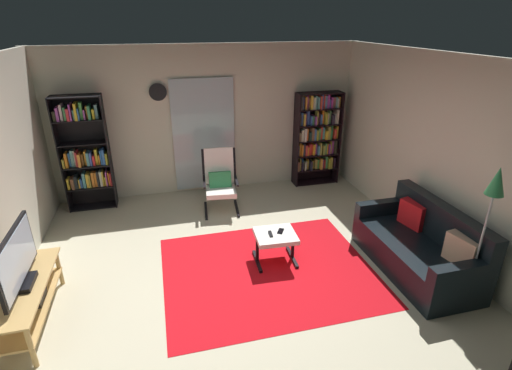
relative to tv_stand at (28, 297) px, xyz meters
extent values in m
plane|color=beige|center=(2.35, 0.17, -0.32)|extent=(7.02, 7.02, 0.00)
cube|color=beige|center=(2.35, 3.07, 0.98)|extent=(5.60, 0.06, 2.60)
cube|color=beige|center=(5.05, 0.17, 0.98)|extent=(0.06, 6.00, 2.60)
cube|color=silver|center=(2.26, 3.00, 0.73)|extent=(1.10, 0.01, 2.00)
cube|color=red|center=(2.67, 0.25, -0.32)|extent=(2.63, 2.19, 0.01)
cube|color=tan|center=(0.00, -0.01, 0.15)|extent=(0.43, 1.35, 0.02)
cube|color=tan|center=(0.00, -0.01, -0.10)|extent=(0.39, 1.29, 0.02)
cylinder|color=tan|center=(0.16, -0.63, -0.09)|extent=(0.05, 0.05, 0.47)
cylinder|color=tan|center=(0.16, 0.62, -0.09)|extent=(0.05, 0.05, 0.47)
cylinder|color=tan|center=(-0.16, 0.62, -0.09)|extent=(0.05, 0.05, 0.47)
cube|color=black|center=(0.00, 0.04, -0.06)|extent=(0.26, 0.28, 0.07)
cube|color=black|center=(0.00, -0.01, 0.19)|extent=(0.20, 0.32, 0.05)
cube|color=black|center=(0.00, -0.01, 0.49)|extent=(0.04, 1.01, 0.55)
cube|color=silver|center=(0.02, -0.01, 0.49)|extent=(0.01, 0.95, 0.50)
cube|color=black|center=(-0.08, 2.75, 0.62)|extent=(0.02, 0.30, 1.90)
cube|color=black|center=(0.66, 2.75, 0.62)|extent=(0.02, 0.30, 1.90)
cube|color=black|center=(0.29, 2.89, 0.62)|extent=(0.75, 0.02, 1.90)
cube|color=black|center=(0.29, 2.75, -0.31)|extent=(0.72, 0.28, 0.02)
cube|color=black|center=(0.29, 2.75, 0.06)|extent=(0.72, 0.28, 0.02)
cube|color=black|center=(0.29, 2.75, 0.44)|extent=(0.72, 0.28, 0.02)
cube|color=black|center=(0.29, 2.75, 0.81)|extent=(0.72, 0.28, 0.02)
cube|color=black|center=(0.29, 2.75, 1.19)|extent=(0.72, 0.28, 0.02)
cube|color=black|center=(0.29, 2.75, 1.56)|extent=(0.72, 0.28, 0.02)
cube|color=yellow|center=(-0.04, 2.74, 0.16)|extent=(0.04, 0.15, 0.19)
cube|color=brown|center=(0.00, 2.77, 0.15)|extent=(0.02, 0.13, 0.18)
cube|color=brown|center=(0.04, 2.73, 0.16)|extent=(0.04, 0.20, 0.19)
cube|color=#1D272B|center=(0.08, 2.76, 0.17)|extent=(0.04, 0.22, 0.21)
cube|color=gold|center=(0.13, 2.76, 0.14)|extent=(0.02, 0.16, 0.15)
cube|color=#315FB5|center=(0.16, 2.76, 0.14)|extent=(0.03, 0.17, 0.16)
cube|color=teal|center=(0.21, 2.74, 0.19)|extent=(0.04, 0.17, 0.26)
cube|color=gold|center=(0.26, 2.75, 0.18)|extent=(0.04, 0.18, 0.24)
cube|color=#A29339|center=(0.30, 2.75, 0.18)|extent=(0.02, 0.21, 0.23)
cube|color=orange|center=(0.35, 2.74, 0.19)|extent=(0.04, 0.12, 0.25)
cube|color=orange|center=(0.39, 2.75, 0.19)|extent=(0.04, 0.13, 0.25)
cube|color=black|center=(0.43, 2.73, 0.20)|extent=(0.03, 0.17, 0.27)
cube|color=beige|center=(0.47, 2.76, 0.19)|extent=(0.04, 0.18, 0.26)
cube|color=gold|center=(0.50, 2.76, 0.19)|extent=(0.02, 0.18, 0.25)
cube|color=gold|center=(0.54, 2.75, 0.14)|extent=(0.02, 0.15, 0.16)
cube|color=#954692|center=(0.56, 2.77, 0.19)|extent=(0.02, 0.23, 0.25)
cube|color=orange|center=(0.59, 2.73, 0.18)|extent=(0.02, 0.11, 0.23)
cube|color=red|center=(0.62, 2.74, 0.18)|extent=(0.03, 0.19, 0.22)
cube|color=#A79A34|center=(-0.04, 2.73, 0.52)|extent=(0.03, 0.21, 0.15)
cube|color=orange|center=(0.01, 2.73, 0.56)|extent=(0.03, 0.16, 0.24)
cube|color=#2B65AB|center=(0.05, 2.76, 0.56)|extent=(0.03, 0.12, 0.23)
cube|color=#5D9896|center=(0.09, 2.75, 0.58)|extent=(0.04, 0.13, 0.27)
cube|color=beige|center=(0.13, 2.76, 0.58)|extent=(0.02, 0.14, 0.27)
cube|color=#BF2E34|center=(0.16, 2.76, 0.57)|extent=(0.03, 0.20, 0.25)
cube|color=orange|center=(0.20, 2.74, 0.55)|extent=(0.04, 0.24, 0.21)
cube|color=brown|center=(0.24, 2.76, 0.54)|extent=(0.03, 0.15, 0.19)
cube|color=orange|center=(0.29, 2.77, 0.56)|extent=(0.03, 0.12, 0.24)
cube|color=teal|center=(0.33, 2.76, 0.55)|extent=(0.04, 0.19, 0.22)
cube|color=#3E58B2|center=(0.37, 2.73, 0.55)|extent=(0.03, 0.17, 0.22)
cube|color=red|center=(0.41, 2.76, 0.53)|extent=(0.03, 0.21, 0.17)
cube|color=gold|center=(0.46, 2.76, 0.57)|extent=(0.04, 0.13, 0.25)
cube|color=orange|center=(0.50, 2.74, 0.52)|extent=(0.02, 0.11, 0.16)
cube|color=#2964AB|center=(0.53, 2.73, 0.57)|extent=(0.02, 0.14, 0.24)
cube|color=#2F5FAD|center=(0.57, 2.74, 0.57)|extent=(0.04, 0.19, 0.26)
cube|color=#9E972C|center=(0.61, 2.76, 0.54)|extent=(0.03, 0.22, 0.19)
cube|color=#2B2F1E|center=(-0.03, 2.74, 1.28)|extent=(0.04, 0.18, 0.15)
cube|color=#934398|center=(0.02, 2.76, 1.31)|extent=(0.04, 0.23, 0.21)
cube|color=beige|center=(0.07, 2.76, 1.33)|extent=(0.04, 0.20, 0.25)
cube|color=#3C8D50|center=(0.12, 2.77, 1.31)|extent=(0.03, 0.22, 0.21)
cube|color=red|center=(0.16, 2.74, 1.30)|extent=(0.04, 0.23, 0.19)
cube|color=#8A3A95|center=(0.20, 2.74, 1.33)|extent=(0.02, 0.24, 0.26)
cube|color=teal|center=(0.24, 2.73, 1.28)|extent=(0.03, 0.14, 0.16)
cube|color=gold|center=(0.28, 2.74, 1.33)|extent=(0.04, 0.24, 0.26)
cube|color=#3368A7|center=(0.31, 2.73, 1.29)|extent=(0.02, 0.20, 0.19)
cube|color=#408E3E|center=(0.35, 2.73, 1.34)|extent=(0.04, 0.11, 0.27)
cube|color=#8F3F8F|center=(0.39, 2.75, 1.28)|extent=(0.03, 0.19, 0.16)
cube|color=orange|center=(0.43, 2.75, 1.30)|extent=(0.03, 0.11, 0.20)
cube|color=#328353|center=(0.47, 2.74, 1.31)|extent=(0.04, 0.23, 0.22)
cube|color=gold|center=(0.52, 2.76, 1.28)|extent=(0.04, 0.19, 0.16)
cube|color=#5A9094|center=(0.57, 2.76, 1.31)|extent=(0.04, 0.16, 0.22)
cube|color=black|center=(3.94, 2.80, 0.55)|extent=(0.02, 0.30, 1.75)
cube|color=black|center=(4.78, 2.80, 0.55)|extent=(0.02, 0.30, 1.75)
cube|color=black|center=(4.36, 2.94, 0.55)|extent=(0.86, 0.02, 1.75)
cube|color=black|center=(4.36, 2.80, -0.31)|extent=(0.83, 0.28, 0.02)
cube|color=black|center=(4.36, 2.80, -0.03)|extent=(0.83, 0.28, 0.02)
cube|color=black|center=(4.36, 2.80, 0.26)|extent=(0.83, 0.28, 0.02)
cube|color=black|center=(4.36, 2.80, 0.55)|extent=(0.83, 0.28, 0.02)
cube|color=black|center=(4.36, 2.80, 0.84)|extent=(0.83, 0.28, 0.02)
cube|color=black|center=(4.36, 2.80, 1.14)|extent=(0.83, 0.28, 0.02)
cube|color=black|center=(4.36, 2.80, 1.41)|extent=(0.83, 0.28, 0.02)
cube|color=brown|center=(3.98, 2.79, 0.07)|extent=(0.04, 0.20, 0.18)
cube|color=#A19137|center=(4.03, 2.79, 0.09)|extent=(0.03, 0.11, 0.23)
cube|color=#231B2F|center=(4.05, 2.78, 0.07)|extent=(0.02, 0.20, 0.18)
cube|color=#2A6AB9|center=(4.08, 2.81, 0.09)|extent=(0.02, 0.10, 0.22)
cube|color=beige|center=(4.12, 2.79, 0.06)|extent=(0.02, 0.17, 0.16)
cube|color=beige|center=(4.15, 2.81, 0.05)|extent=(0.03, 0.11, 0.15)
cube|color=gold|center=(4.19, 2.81, 0.08)|extent=(0.02, 0.12, 0.20)
cube|color=#1F1E2E|center=(4.23, 2.79, 0.06)|extent=(0.04, 0.23, 0.18)
cube|color=#A89230|center=(4.27, 2.79, 0.06)|extent=(0.03, 0.10, 0.18)
cube|color=#AA8B33|center=(4.31, 2.82, 0.05)|extent=(0.03, 0.10, 0.15)
cube|color=olive|center=(4.35, 2.80, 0.07)|extent=(0.04, 0.12, 0.19)
cube|color=#3D883E|center=(4.40, 2.82, 0.07)|extent=(0.03, 0.15, 0.18)
cube|color=orange|center=(4.44, 2.79, 0.08)|extent=(0.04, 0.22, 0.21)
cube|color=#894390|center=(4.48, 2.80, 0.07)|extent=(0.03, 0.14, 0.18)
cube|color=red|center=(4.52, 2.78, 0.06)|extent=(0.02, 0.13, 0.17)
cube|color=#3F8F4F|center=(4.55, 2.82, 0.09)|extent=(0.03, 0.21, 0.23)
cube|color=#9D9328|center=(4.60, 2.78, 0.08)|extent=(0.02, 0.24, 0.21)
cube|color=olive|center=(4.64, 2.79, 0.09)|extent=(0.04, 0.23, 0.23)
cube|color=#8C3287|center=(4.68, 2.81, 0.05)|extent=(0.02, 0.12, 0.15)
cube|color=#2C1A2D|center=(4.72, 2.79, 0.08)|extent=(0.03, 0.16, 0.20)
cube|color=slate|center=(3.98, 2.80, 0.36)|extent=(0.03, 0.12, 0.19)
cube|color=orange|center=(4.01, 2.81, 0.39)|extent=(0.03, 0.18, 0.24)
cube|color=orange|center=(4.05, 2.82, 0.38)|extent=(0.03, 0.24, 0.23)
cube|color=#282731|center=(4.08, 2.79, 0.39)|extent=(0.04, 0.16, 0.23)
cube|color=red|center=(4.13, 2.81, 0.37)|extent=(0.04, 0.23, 0.20)
cube|color=orange|center=(4.16, 2.79, 0.35)|extent=(0.03, 0.16, 0.16)
cube|color=red|center=(4.20, 2.81, 0.38)|extent=(0.04, 0.17, 0.22)
cube|color=red|center=(4.24, 2.82, 0.37)|extent=(0.04, 0.13, 0.21)
cube|color=orange|center=(4.28, 2.80, 0.37)|extent=(0.04, 0.18, 0.21)
cube|color=#9D3792|center=(4.33, 2.81, 0.38)|extent=(0.03, 0.14, 0.21)
cube|color=teal|center=(4.37, 2.80, 0.36)|extent=(0.03, 0.23, 0.18)
cube|color=#A79B3D|center=(4.41, 2.78, 0.39)|extent=(0.03, 0.21, 0.24)
cube|color=brown|center=(4.44, 2.82, 0.35)|extent=(0.02, 0.15, 0.17)
cube|color=olive|center=(4.48, 2.79, 0.36)|extent=(0.04, 0.20, 0.18)
cube|color=#448041|center=(4.52, 2.82, 0.38)|extent=(0.03, 0.23, 0.22)
cube|color=orange|center=(4.55, 2.82, 0.37)|extent=(0.03, 0.21, 0.20)
cube|color=purple|center=(4.59, 2.79, 0.36)|extent=(0.02, 0.21, 0.19)
cube|color=olive|center=(4.62, 2.81, 0.39)|extent=(0.03, 0.19, 0.25)
cube|color=#963694|center=(4.66, 2.81, 0.39)|extent=(0.04, 0.18, 0.25)
cube|color=#2A2C1E|center=(4.70, 2.79, 0.40)|extent=(0.04, 0.22, 0.26)
cube|color=brown|center=(3.98, 2.79, 0.65)|extent=(0.04, 0.21, 0.17)
cube|color=#BABC9D|center=(4.03, 2.81, 0.67)|extent=(0.04, 0.23, 0.22)
cube|color=beige|center=(4.08, 2.79, 0.68)|extent=(0.04, 0.24, 0.25)
cube|color=orange|center=(4.13, 2.80, 0.68)|extent=(0.04, 0.16, 0.23)
cube|color=#1A2F2B|center=(4.18, 2.81, 0.64)|extent=(0.04, 0.23, 0.16)
cube|color=brown|center=(4.23, 2.80, 0.68)|extent=(0.04, 0.21, 0.24)
cube|color=#3964AB|center=(4.28, 2.81, 0.67)|extent=(0.04, 0.22, 0.21)
cube|color=#9D9E2C|center=(4.32, 2.79, 0.66)|extent=(0.03, 0.22, 0.19)
cube|color=#427F43|center=(4.37, 2.80, 0.67)|extent=(0.04, 0.18, 0.22)
cube|color=red|center=(4.41, 2.79, 0.68)|extent=(0.04, 0.12, 0.24)
cube|color=teal|center=(4.46, 2.82, 0.67)|extent=(0.04, 0.15, 0.22)
cube|color=gold|center=(4.51, 2.79, 0.64)|extent=(0.04, 0.20, 0.17)
cube|color=olive|center=(4.56, 2.79, 0.68)|extent=(0.04, 0.18, 0.24)
cube|color=#2E9047|center=(4.60, 2.81, 0.64)|extent=(0.02, 0.22, 0.16)
cube|color=#398844|center=(4.64, 2.82, 0.69)|extent=(0.04, 0.11, 0.26)
cube|color=red|center=(4.68, 2.79, 0.66)|extent=(0.04, 0.19, 0.19)
cube|color=gold|center=(4.73, 2.80, 0.68)|extent=(0.04, 0.13, 0.23)
cube|color=#2C2E24|center=(3.97, 2.78, 0.96)|extent=(0.03, 0.17, 0.21)
cube|color=#3A65B6|center=(4.02, 2.80, 0.97)|extent=(0.04, 0.14, 0.24)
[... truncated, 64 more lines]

